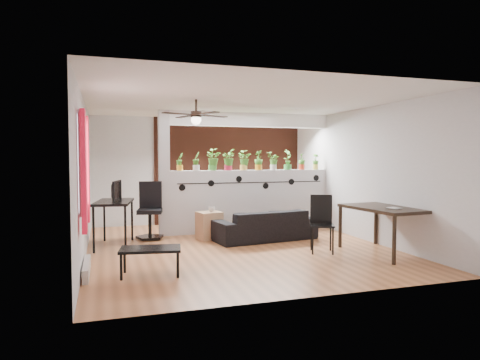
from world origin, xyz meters
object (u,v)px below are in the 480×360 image
object	(u,v)px
potted_plant_1	(196,160)
potted_plant_0	(180,161)
potted_plant_6	(273,160)
dining_table	(384,212)
potted_plant_2	(212,159)
potted_plant_3	(228,159)
cup	(212,209)
potted_plant_4	(244,160)
folding_chair	(321,218)
coffee_table	(150,251)
ceiling_fan	(196,117)
sofa	(265,225)
potted_plant_9	(316,161)
computer_desk	(114,205)
potted_plant_5	(259,160)
office_chair	(150,214)
potted_plant_8	(302,161)
potted_plant_7	(288,159)
cube_shelf	(209,225)

from	to	relation	value
potted_plant_1	potted_plant_0	bearing A→B (deg)	180.00
potted_plant_6	dining_table	distance (m)	3.05
potted_plant_2	potted_plant_3	size ratio (longest dim) A/B	1.01
potted_plant_6	cup	bearing A→B (deg)	-157.49
potted_plant_4	folding_chair	distance (m)	2.63
potted_plant_6	folding_chair	world-z (taller)	potted_plant_6
potted_plant_4	coffee_table	size ratio (longest dim) A/B	0.49
ceiling_fan	potted_plant_0	world-z (taller)	ceiling_fan
potted_plant_0	potted_plant_3	bearing A→B (deg)	0.00
potted_plant_2	sofa	xyz separation A→B (m)	(0.80, -1.06, -1.32)
potted_plant_9	potted_plant_6	bearing A→B (deg)	180.00
computer_desk	coffee_table	distance (m)	2.25
potted_plant_2	potted_plant_3	xyz separation A→B (m)	(0.35, 0.00, -0.00)
computer_desk	coffee_table	xyz separation A→B (m)	(0.44, -2.17, -0.41)
potted_plant_3	potted_plant_6	size ratio (longest dim) A/B	1.15
potted_plant_1	potted_plant_5	distance (m)	1.40
potted_plant_4	computer_desk	world-z (taller)	potted_plant_4
potted_plant_2	office_chair	size ratio (longest dim) A/B	0.42
ceiling_fan	potted_plant_3	xyz separation A→B (m)	(1.07, 1.80, -0.72)
potted_plant_9	potted_plant_4	bearing A→B (deg)	180.00
potted_plant_8	potted_plant_4	bearing A→B (deg)	180.00
potted_plant_2	potted_plant_7	bearing A→B (deg)	0.00
potted_plant_3	cube_shelf	world-z (taller)	potted_plant_3
potted_plant_2	potted_plant_8	world-z (taller)	potted_plant_2
potted_plant_6	computer_desk	size ratio (longest dim) A/B	0.33
office_chair	cup	bearing A→B (deg)	-18.13
sofa	potted_plant_4	bearing A→B (deg)	-92.37
potted_plant_7	potted_plant_8	size ratio (longest dim) A/B	1.21
cube_shelf	cup	bearing A→B (deg)	-12.43
potted_plant_1	potted_plant_9	bearing A→B (deg)	0.00
potted_plant_7	potted_plant_1	bearing A→B (deg)	180.00
cube_shelf	computer_desk	world-z (taller)	computer_desk
cup	office_chair	distance (m)	1.24
cup	dining_table	bearing A→B (deg)	-40.56
potted_plant_4	potted_plant_9	bearing A→B (deg)	0.00
potted_plant_8	potted_plant_7	bearing A→B (deg)	180.00
sofa	computer_desk	world-z (taller)	computer_desk
sofa	cube_shelf	xyz separation A→B (m)	(-1.03, 0.40, -0.01)
potted_plant_8	office_chair	bearing A→B (deg)	-175.48
potted_plant_2	cube_shelf	bearing A→B (deg)	-109.33
potted_plant_0	potted_plant_5	size ratio (longest dim) A/B	0.87
potted_plant_1	potted_plant_5	bearing A→B (deg)	0.00
potted_plant_2	sofa	world-z (taller)	potted_plant_2
potted_plant_1	coffee_table	world-z (taller)	potted_plant_1
potted_plant_4	potted_plant_9	distance (m)	1.76
potted_plant_5	cube_shelf	bearing A→B (deg)	-152.90
ceiling_fan	coffee_table	bearing A→B (deg)	-126.98
cup	potted_plant_3	bearing A→B (deg)	51.02
potted_plant_9	cup	size ratio (longest dim) A/B	2.72
folding_chair	potted_plant_0	bearing A→B (deg)	131.28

